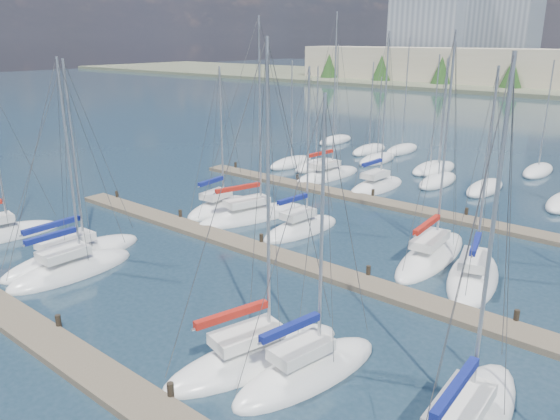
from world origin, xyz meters
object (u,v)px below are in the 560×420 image
Objects in this scene: sailboat_j at (301,229)px; sailboat_h at (219,208)px; sailboat_d at (255,357)px; sailboat_c at (72,270)px; sailboat_l at (473,277)px; sailboat_e at (307,372)px; sailboat_o at (377,186)px; sailboat_n at (327,175)px; sailboat_k at (431,255)px; sailboat_b at (74,257)px; sailboat_i at (252,215)px.

sailboat_h is (-7.91, -0.27, -0.00)m from sailboat_j.
sailboat_c is at bearing -164.40° from sailboat_d.
sailboat_l reaches higher than sailboat_j.
sailboat_e is 0.86× the size of sailboat_d.
sailboat_n is at bearing 177.15° from sailboat_o.
sailboat_d is at bearing -97.66° from sailboat_k.
sailboat_o is 27.62m from sailboat_c.
sailboat_e is at bearing 28.48° from sailboat_d.
sailboat_j is 0.97× the size of sailboat_l.
sailboat_c is at bearing -82.42° from sailboat_n.
sailboat_e is (10.63, -13.31, 0.00)m from sailboat_j.
sailboat_o reaches higher than sailboat_c.
sailboat_o is 13.39m from sailboat_j.
sailboat_k is (9.09, 1.29, 0.00)m from sailboat_j.
sailboat_j is (1.72, -13.28, -0.01)m from sailboat_o.
sailboat_h is 12.60m from sailboat_b.
sailboat_o is at bearing 75.67° from sailboat_b.
sailboat_i is 13.77m from sailboat_k.
sailboat_n reaches higher than sailboat_c.
sailboat_j is 0.79× the size of sailboat_i.
sailboat_n is at bearing 87.95° from sailboat_b.
sailboat_e is at bearing -63.45° from sailboat_o.
sailboat_k is at bearing 106.26° from sailboat_e.
sailboat_d is (-2.31, -0.56, -0.00)m from sailboat_e.
sailboat_l is at bearing 30.99° from sailboat_b.
sailboat_i is 20.21m from sailboat_e.
sailboat_o is at bearing 59.83° from sailboat_h.
sailboat_e is (18.54, -13.04, 0.01)m from sailboat_h.
sailboat_i is 1.10× the size of sailboat_d.
sailboat_h is 0.73× the size of sailboat_n.
sailboat_b is (-7.59, -12.86, -0.01)m from sailboat_j.
sailboat_d reaches higher than sailboat_b.
sailboat_o is at bearing -0.11° from sailboat_n.
sailboat_c is at bearing -139.02° from sailboat_k.
sailboat_d is 1.12× the size of sailboat_l.
sailboat_d is at bearing -156.18° from sailboat_e.
sailboat_n is at bearing 124.09° from sailboat_j.
sailboat_k reaches higher than sailboat_b.
sailboat_o is 16.15m from sailboat_k.
sailboat_k is at bearing 38.63° from sailboat_b.
sailboat_h is at bearing 89.78° from sailboat_b.
sailboat_e is (1.53, -14.60, -0.00)m from sailboat_k.
sailboat_h is 22.66m from sailboat_e.
sailboat_d is at bearing -53.36° from sailboat_j.
sailboat_k reaches higher than sailboat_j.
sailboat_i is 14.04m from sailboat_n.
sailboat_o reaches higher than sailboat_e.
sailboat_k reaches higher than sailboat_c.
sailboat_h is 21.17m from sailboat_d.
sailboat_b is (-15.90, 1.00, -0.01)m from sailboat_d.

